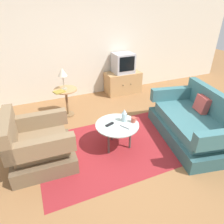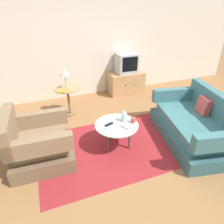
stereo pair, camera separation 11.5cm
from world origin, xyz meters
name	(u,v)px [view 1 (the left image)]	position (x,y,z in m)	size (l,w,h in m)	color
ground_plane	(126,151)	(0.00, 0.00, 0.00)	(16.00, 16.00, 0.00)	olive
back_wall	(80,42)	(0.00, 2.59, 1.35)	(9.00, 0.12, 2.70)	beige
area_rug	(117,146)	(-0.09, 0.17, 0.00)	(2.62, 1.66, 0.00)	maroon
armchair	(38,147)	(-1.34, 0.28, 0.31)	(0.94, 0.90, 0.87)	brown
couch	(194,124)	(1.29, -0.12, 0.29)	(1.27, 1.85, 0.85)	#325C60
coffee_table	(117,127)	(-0.09, 0.17, 0.41)	(0.71, 0.71, 0.45)	#B2C6C1
side_table	(66,97)	(-0.63, 1.60, 0.44)	(0.48, 0.48, 0.61)	tan
tv_stand	(123,83)	(1.01, 2.25, 0.28)	(0.92, 0.50, 0.56)	tan
television	(123,63)	(1.01, 2.26, 0.81)	(0.51, 0.46, 0.49)	#B7B7BC
table_lamp	(62,73)	(-0.65, 1.60, 0.96)	(0.19, 0.19, 0.45)	#9E937A
vase	(124,115)	(0.06, 0.23, 0.55)	(0.09, 0.09, 0.21)	silver
mug	(134,120)	(0.19, 0.14, 0.50)	(0.12, 0.08, 0.09)	#B74C3D
tv_remote_dark	(110,124)	(-0.21, 0.21, 0.46)	(0.16, 0.09, 0.02)	black
tv_remote_silver	(125,127)	(-0.01, 0.05, 0.46)	(0.12, 0.17, 0.02)	#B2B2B7
book	(59,92)	(-0.78, 1.48, 0.62)	(0.25, 0.23, 0.02)	olive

